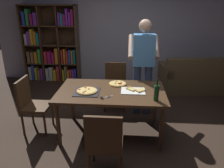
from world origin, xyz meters
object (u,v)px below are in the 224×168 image
object	(u,v)px
dining_table	(111,95)
chair_far_side	(115,83)
couch	(198,78)
kitchen_scissors	(104,98)
chair_left_end	(31,102)
second_pizza_plain	(118,84)
chair_near_camera	(105,142)
person_serving_pizza	(143,62)
pepperoni_pizza_on_tray	(87,91)
bookshelf	(51,48)
wine_bottle	(156,92)

from	to	relation	value
dining_table	chair_far_side	world-z (taller)	chair_far_side
couch	kitchen_scissors	world-z (taller)	couch
chair_left_end	second_pizza_plain	xyz separation A→B (m)	(1.39, 0.27, 0.25)
couch	kitchen_scissors	distance (m)	3.04
chair_near_camera	person_serving_pizza	xyz separation A→B (m)	(0.52, 1.73, 0.49)
couch	pepperoni_pizza_on_tray	bearing A→B (deg)	-137.47
chair_near_camera	couch	size ratio (longest dim) A/B	0.50
bookshelf	person_serving_pizza	distance (m)	2.78
bookshelf	wine_bottle	bearing A→B (deg)	-48.26
second_pizza_plain	bookshelf	bearing A→B (deg)	131.02
bookshelf	kitchen_scissors	xyz separation A→B (m)	(1.67, -2.65, -0.13)
chair_left_end	person_serving_pizza	bearing A→B (deg)	22.49
dining_table	wine_bottle	distance (m)	0.74
dining_table	chair_near_camera	world-z (taller)	chair_near_camera
couch	pepperoni_pizza_on_tray	size ratio (longest dim) A/B	4.83
chair_near_camera	chair_left_end	distance (m)	1.63
pepperoni_pizza_on_tray	wine_bottle	xyz separation A→B (m)	(1.00, -0.21, 0.10)
couch	second_pizza_plain	bearing A→B (deg)	-136.80
second_pizza_plain	dining_table	bearing A→B (deg)	-106.78
dining_table	kitchen_scissors	distance (m)	0.30
bookshelf	pepperoni_pizza_on_tray	size ratio (longest dim) A/B	5.28
kitchen_scissors	dining_table	bearing A→B (deg)	75.01
chair_far_side	person_serving_pizza	bearing A→B (deg)	-23.05
chair_far_side	person_serving_pizza	size ratio (longest dim) A/B	0.51
chair_far_side	kitchen_scissors	bearing A→B (deg)	-93.41
chair_left_end	person_serving_pizza	size ratio (longest dim) A/B	0.51
chair_far_side	person_serving_pizza	distance (m)	0.74
chair_near_camera	kitchen_scissors	bearing A→B (deg)	96.12
chair_left_end	bookshelf	size ratio (longest dim) A/B	0.46
bookshelf	wine_bottle	world-z (taller)	bookshelf
chair_left_end	second_pizza_plain	world-z (taller)	chair_left_end
chair_far_side	wine_bottle	bearing A→B (deg)	-63.24
person_serving_pizza	kitchen_scissors	bearing A→B (deg)	-119.82
chair_left_end	kitchen_scissors	world-z (taller)	chair_left_end
wine_bottle	chair_left_end	bearing A→B (deg)	171.14
dining_table	couch	bearing A→B (deg)	46.18
dining_table	bookshelf	distance (m)	2.95
dining_table	kitchen_scissors	xyz separation A→B (m)	(-0.07, -0.28, 0.08)
pepperoni_pizza_on_tray	kitchen_scissors	xyz separation A→B (m)	(0.28, -0.19, -0.01)
second_pizza_plain	chair_far_side	bearing A→B (deg)	96.71
bookshelf	pepperoni_pizza_on_tray	world-z (taller)	bookshelf
wine_bottle	chair_far_side	bearing A→B (deg)	116.76
chair_left_end	wine_bottle	distance (m)	2.01
dining_table	pepperoni_pizza_on_tray	distance (m)	0.38
person_serving_pizza	wine_bottle	bearing A→B (deg)	-83.14
person_serving_pizza	kitchen_scissors	distance (m)	1.22
chair_far_side	bookshelf	xyz separation A→B (m)	(-1.74, 1.40, 0.37)
chair_near_camera	kitchen_scissors	world-z (taller)	chair_near_camera
bookshelf	pepperoni_pizza_on_tray	bearing A→B (deg)	-60.68
wine_bottle	kitchen_scissors	bearing A→B (deg)	177.99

